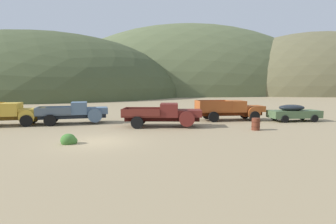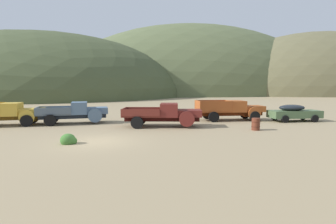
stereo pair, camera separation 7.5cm
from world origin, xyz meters
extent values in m
plane|color=#998460|center=(0.00, 0.00, 0.00)|extent=(300.00, 300.00, 0.00)
ellipsoid|color=#424C2D|center=(-20.11, 78.45, 0.00)|extent=(88.69, 87.47, 39.30)
ellipsoid|color=#56603D|center=(32.14, 83.37, 0.00)|extent=(107.00, 56.28, 52.36)
ellipsoid|color=brown|center=(80.11, 73.98, 0.00)|extent=(93.83, 53.45, 46.88)
cube|color=brown|center=(-8.01, 8.08, 0.66)|extent=(5.90, 1.35, 0.36)
cube|color=gold|center=(-5.86, 8.22, 1.11)|extent=(1.95, 1.86, 0.55)
cube|color=#B7B2A8|center=(-5.00, 8.27, 1.09)|extent=(0.16, 1.20, 0.44)
cylinder|color=gold|center=(-6.04, 7.17, 0.76)|extent=(1.21, 0.26, 1.20)
cylinder|color=gold|center=(-6.17, 9.24, 0.76)|extent=(1.21, 0.26, 1.20)
cube|color=gold|center=(-7.46, 8.12, 1.36)|extent=(1.48, 2.09, 1.05)
cube|color=black|center=(-6.85, 8.16, 1.57)|extent=(0.16, 1.70, 0.59)
cylinder|color=black|center=(-6.03, 7.12, 0.48)|extent=(0.98, 0.34, 0.96)
cylinder|color=black|center=(-6.17, 9.29, 0.48)|extent=(0.98, 0.34, 0.96)
cube|color=#262D39|center=(-2.58, 8.22, 0.66)|extent=(5.63, 1.48, 0.36)
cube|color=slate|center=(-0.54, 8.41, 1.11)|extent=(1.91, 1.85, 0.55)
cube|color=#B7B2A8|center=(0.28, 8.49, 1.09)|extent=(0.19, 1.16, 0.44)
cylinder|color=slate|center=(-0.67, 7.39, 0.76)|extent=(1.21, 0.29, 1.20)
cylinder|color=slate|center=(-0.87, 9.39, 0.76)|extent=(1.21, 0.29, 1.20)
cube|color=slate|center=(-2.05, 8.27, 1.36)|extent=(1.47, 2.06, 1.05)
cube|color=black|center=(-1.48, 8.32, 1.57)|extent=(0.21, 1.64, 0.59)
cube|color=#4D5B67|center=(-4.09, 8.07, 0.90)|extent=(2.99, 2.29, 0.12)
cube|color=#4D5B67|center=(-3.99, 7.07, 1.23)|extent=(2.81, 0.37, 0.55)
cube|color=#4D5B67|center=(-4.19, 9.08, 1.23)|extent=(2.81, 0.37, 0.55)
cube|color=#4D5B67|center=(-5.43, 7.95, 1.23)|extent=(0.29, 2.03, 0.55)
cylinder|color=black|center=(-0.87, 9.44, 0.48)|extent=(0.98, 0.37, 0.96)
cylinder|color=black|center=(-4.22, 7.00, 0.48)|extent=(0.98, 0.37, 0.96)
cylinder|color=black|center=(-4.43, 9.10, 0.48)|extent=(0.98, 0.37, 0.96)
cube|color=black|center=(4.76, 5.00, 0.66)|extent=(6.06, 2.25, 0.36)
cube|color=maroon|center=(6.91, 4.53, 1.11)|extent=(2.22, 2.14, 0.55)
cube|color=#B7B2A8|center=(7.77, 4.34, 1.09)|extent=(0.34, 1.21, 0.44)
cylinder|color=maroon|center=(6.44, 3.55, 0.76)|extent=(1.21, 0.43, 1.20)
cylinder|color=maroon|center=(6.89, 5.61, 0.76)|extent=(1.21, 0.43, 1.20)
cube|color=maroon|center=(5.31, 4.88, 1.36)|extent=(1.79, 2.30, 1.05)
cube|color=black|center=(5.92, 4.74, 1.57)|extent=(0.42, 1.71, 0.59)
cube|color=maroon|center=(3.16, 5.35, 0.90)|extent=(3.41, 2.73, 0.12)
cube|color=maroon|center=(2.93, 4.30, 1.23)|extent=(2.97, 0.74, 0.55)
cube|color=maroon|center=(3.39, 6.39, 1.23)|extent=(2.97, 0.74, 0.55)
cube|color=maroon|center=(1.74, 5.66, 1.23)|extent=(0.55, 2.11, 0.55)
cylinder|color=black|center=(6.90, 5.67, 0.48)|extent=(1.00, 0.48, 0.96)
cylinder|color=black|center=(2.68, 4.31, 0.48)|extent=(1.00, 0.48, 0.96)
cylinder|color=black|center=(3.15, 6.49, 0.48)|extent=(1.00, 0.48, 0.96)
cube|color=#51220D|center=(11.83, 7.68, 0.66)|extent=(6.16, 1.46, 0.36)
cube|color=#A34C1E|center=(14.07, 7.52, 1.11)|extent=(2.05, 1.93, 0.55)
cube|color=#B7B2A8|center=(14.97, 7.45, 1.09)|extent=(0.17, 1.24, 0.44)
cylinder|color=#A34C1E|center=(13.74, 6.47, 0.76)|extent=(1.21, 0.27, 1.20)
cylinder|color=#A34C1E|center=(13.90, 8.60, 0.76)|extent=(1.21, 0.27, 1.20)
cube|color=#A34C1E|center=(12.41, 7.64, 1.36)|extent=(1.56, 2.16, 1.05)
cube|color=black|center=(13.04, 7.59, 1.57)|extent=(0.18, 1.75, 0.59)
cube|color=#97471E|center=(10.17, 7.81, 0.90)|extent=(3.23, 2.38, 0.12)
cube|color=#97471E|center=(10.09, 6.73, 1.43)|extent=(3.08, 0.33, 0.95)
cube|color=#97471E|center=(10.25, 8.88, 1.43)|extent=(3.08, 0.33, 0.95)
cube|color=#97471E|center=(8.70, 7.92, 1.43)|extent=(0.26, 2.16, 0.95)
cylinder|color=black|center=(13.73, 6.42, 0.48)|extent=(0.98, 0.35, 0.96)
cylinder|color=black|center=(13.90, 8.65, 0.48)|extent=(0.98, 0.35, 0.96)
cylinder|color=black|center=(9.83, 6.71, 0.48)|extent=(0.98, 0.35, 0.96)
cylinder|color=black|center=(10.00, 8.95, 0.48)|extent=(0.98, 0.35, 0.96)
cube|color=#47603D|center=(17.45, 5.85, 0.68)|extent=(4.75, 2.06, 0.68)
ellipsoid|color=black|center=(17.17, 5.87, 1.28)|extent=(2.51, 1.70, 0.57)
ellipsoid|color=#47603D|center=(19.54, 5.72, 0.75)|extent=(1.11, 1.47, 0.61)
cylinder|color=black|center=(18.83, 4.88, 0.34)|extent=(0.69, 0.24, 0.68)
cylinder|color=black|center=(18.95, 6.64, 0.34)|extent=(0.69, 0.24, 0.68)
cylinder|color=black|center=(15.96, 5.06, 0.34)|extent=(0.69, 0.24, 0.68)
cylinder|color=black|center=(16.07, 6.83, 0.34)|extent=(0.69, 0.24, 0.68)
cylinder|color=#5B2819|center=(11.35, 1.97, 0.45)|extent=(0.60, 0.60, 0.91)
torus|color=#401C11|center=(11.35, 1.97, 0.64)|extent=(0.65, 0.65, 0.03)
torus|color=#401C11|center=(11.35, 1.97, 0.27)|extent=(0.65, 0.65, 0.03)
ellipsoid|color=#3D702D|center=(-1.63, -0.28, 0.21)|extent=(0.86, 0.78, 0.76)
ellipsoid|color=#3D702D|center=(-1.47, -0.28, 0.15)|extent=(0.69, 0.62, 0.55)
ellipsoid|color=#3D702D|center=(4.19, 9.86, 0.16)|extent=(0.60, 0.54, 0.58)
ellipsoid|color=#3D702D|center=(4.06, 10.04, 0.15)|extent=(0.62, 0.56, 0.53)
ellipsoid|color=#3D702D|center=(14.66, 12.17, 0.10)|extent=(0.50, 0.45, 0.38)
ellipsoid|color=#3D702D|center=(14.75, 12.09, 0.14)|extent=(0.62, 0.55, 0.52)
camera|label=1|loc=(1.04, -16.08, 3.32)|focal=28.46mm
camera|label=2|loc=(1.12, -16.09, 3.32)|focal=28.46mm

